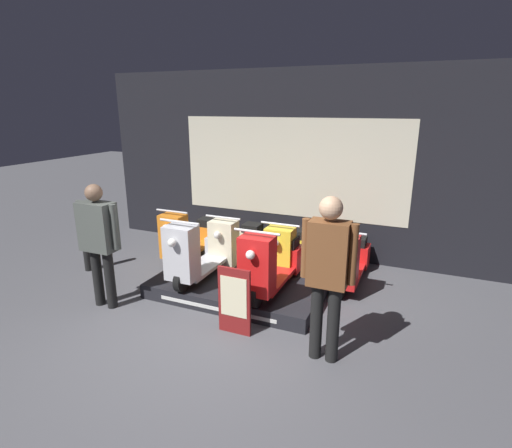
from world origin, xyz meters
The scene contains 13 objects.
ground_plane centered at (0.00, 0.00, 0.00)m, with size 30.00×30.00×0.00m, color #4C4C51.
shop_wall_back centered at (0.00, 3.19, 1.60)m, with size 7.34×0.09×3.20m.
display_platform centered at (-0.11, 1.22, 0.10)m, with size 2.39×1.31×0.20m.
scooter_display_left centered at (-0.64, 1.16, 0.58)m, with size 0.58×1.55×0.98m.
scooter_display_right centered at (0.43, 1.16, 0.58)m, with size 0.58×1.55×0.98m.
scooter_backrow_0 centered at (-1.49, 2.20, 0.38)m, with size 0.58×1.55×0.98m.
scooter_backrow_1 centered at (-0.57, 2.20, 0.38)m, with size 0.58×1.55×0.98m.
scooter_backrow_2 centered at (0.35, 2.20, 0.38)m, with size 0.58×1.55×0.98m.
scooter_backrow_3 centered at (1.27, 2.20, 0.38)m, with size 0.58×1.55×0.98m.
person_left_browsing centered at (-1.59, 0.23, 0.99)m, with size 0.63×0.26×1.66m.
person_right_browsing centered at (1.39, 0.23, 1.04)m, with size 0.56×0.23×1.77m.
price_sign_board centered at (0.30, 0.30, 0.42)m, with size 0.40×0.04×0.82m.
street_bollard centered at (-2.73, 1.05, 0.48)m, with size 0.12×0.12×0.97m.
Camera 1 is at (2.18, -3.44, 2.60)m, focal length 28.00 mm.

